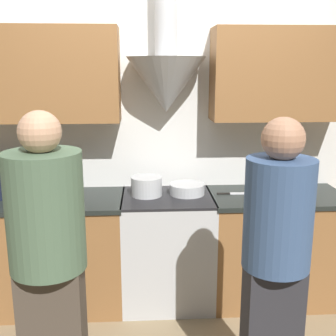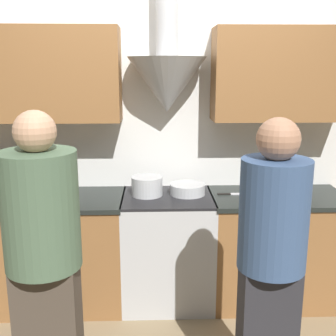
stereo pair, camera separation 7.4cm
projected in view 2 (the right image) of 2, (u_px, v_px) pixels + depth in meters
The scene contains 14 objects.
ground_plane at pixel (169, 323), 3.13m from camera, with size 12.00×12.00×0.00m, color #847051.
wall_back at pixel (162, 116), 3.38m from camera, with size 8.40×0.60×2.60m.
counter_left at pixel (43, 251), 3.33m from camera, with size 1.29×0.62×0.88m.
counter_right at pixel (275, 247), 3.39m from camera, with size 1.06×0.62×0.88m.
stove_range at pixel (168, 248), 3.36m from camera, with size 0.71×0.60×0.88m.
wine_bottle_3 at pixel (1, 181), 3.17m from camera, with size 0.08×0.08×0.35m.
wine_bottle_4 at pixel (15, 182), 3.19m from camera, with size 0.08×0.08×0.31m.
wine_bottle_5 at pixel (28, 182), 3.19m from camera, with size 0.07×0.07×0.30m.
stock_pot at pixel (147, 186), 3.27m from camera, with size 0.24×0.24×0.15m.
mixing_bowl at pixel (188, 189), 3.30m from camera, with size 0.28×0.28×0.08m.
orange_fruit at pixel (296, 188), 3.36m from camera, with size 0.07×0.07×0.07m.
chefs_knife at pixel (235, 194), 3.30m from camera, with size 0.27×0.04×0.01m.
person_foreground_left at pixel (44, 262), 2.09m from camera, with size 0.37×0.37×1.67m.
person_foreground_right at pixel (271, 262), 2.12m from camera, with size 0.34×0.34×1.63m.
Camera 2 is at (-0.10, -2.78, 1.85)m, focal length 45.00 mm.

